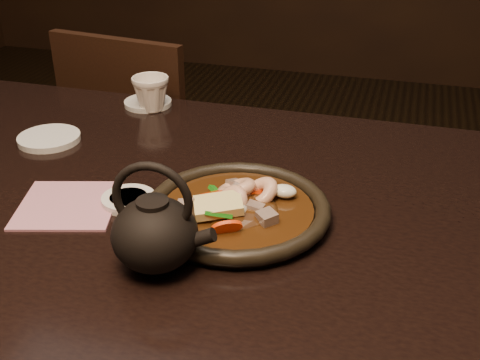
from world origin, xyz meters
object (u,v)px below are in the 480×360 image
(tea_cup, at_px, (151,92))
(chair, at_px, (149,158))
(table, at_px, (123,232))
(teapot, at_px, (155,231))
(plate, at_px, (237,210))

(tea_cup, bearing_deg, chair, 118.64)
(table, relative_size, teapot, 10.00)
(chair, distance_m, teapot, 1.00)
(table, bearing_deg, chair, 111.49)
(chair, xyz_separation_m, plate, (0.48, -0.69, 0.30))
(chair, relative_size, plate, 2.91)
(plate, bearing_deg, table, 174.71)
(plate, relative_size, teapot, 1.83)
(plate, xyz_separation_m, tea_cup, (-0.32, 0.39, 0.03))
(table, distance_m, plate, 0.23)
(tea_cup, distance_m, teapot, 0.60)
(table, height_order, chair, chair)
(tea_cup, bearing_deg, table, -74.88)
(chair, bearing_deg, teapot, 123.65)
(chair, height_order, tea_cup, chair)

